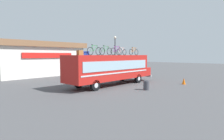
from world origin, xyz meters
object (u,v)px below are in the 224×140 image
object	(u,v)px
rooftop_bicycle_4	(121,52)
street_lamp	(115,51)
rooftop_bicycle_3	(117,51)
bus	(111,68)
traffic_cone	(184,81)
rooftop_bicycle_5	(134,52)
luggage_bag_2	(85,53)
rooftop_bicycle_1	(94,51)
luggage_bag_1	(80,53)
rooftop_bicycle_2	(106,51)
trash_bin	(146,85)

from	to	relation	value
rooftop_bicycle_4	street_lamp	distance (m)	5.85
rooftop_bicycle_3	street_lamp	world-z (taller)	street_lamp
bus	traffic_cone	distance (m)	7.69
bus	rooftop_bicycle_5	distance (m)	3.95
luggage_bag_2	traffic_cone	bearing A→B (deg)	-32.92
rooftop_bicycle_1	rooftop_bicycle_3	bearing A→B (deg)	-0.09
traffic_cone	luggage_bag_1	bearing A→B (deg)	151.74
luggage_bag_2	street_lamp	size ratio (longest dim) A/B	0.13
rooftop_bicycle_5	street_lamp	world-z (taller)	street_lamp
luggage_bag_1	rooftop_bicycle_2	size ratio (longest dim) A/B	0.28
rooftop_bicycle_1	rooftop_bicycle_4	distance (m)	4.63
luggage_bag_1	rooftop_bicycle_3	bearing A→B (deg)	-1.50
luggage_bag_1	trash_bin	size ratio (longest dim) A/B	0.59
rooftop_bicycle_5	luggage_bag_2	bearing A→B (deg)	176.25
bus	luggage_bag_1	distance (m)	4.32
luggage_bag_2	trash_bin	size ratio (longest dim) A/B	0.93
luggage_bag_2	rooftop_bicycle_4	distance (m)	5.23
rooftop_bicycle_5	trash_bin	distance (m)	6.10
luggage_bag_2	rooftop_bicycle_2	world-z (taller)	rooftop_bicycle_2
luggage_bag_1	bus	bearing A→B (deg)	2.90
bus	street_lamp	bearing A→B (deg)	38.48
rooftop_bicycle_4	street_lamp	world-z (taller)	street_lamp
luggage_bag_1	rooftop_bicycle_3	world-z (taller)	rooftop_bicycle_3
bus	trash_bin	bearing A→B (deg)	-89.32
luggage_bag_1	traffic_cone	xyz separation A→B (m)	(9.45, -5.08, -2.89)
rooftop_bicycle_5	trash_bin	xyz separation A→B (m)	(-3.55, -3.95, -3.00)
trash_bin	traffic_cone	world-z (taller)	trash_bin
luggage_bag_1	luggage_bag_2	distance (m)	1.00
traffic_cone	street_lamp	xyz separation A→B (m)	(0.54, 10.00, 3.26)
rooftop_bicycle_2	trash_bin	xyz separation A→B (m)	(1.06, -3.88, -3.01)
bus	rooftop_bicycle_1	bearing A→B (deg)	-172.81
trash_bin	traffic_cone	bearing A→B (deg)	-12.18
rooftop_bicycle_5	luggage_bag_1	bearing A→B (deg)	-179.84
rooftop_bicycle_4	trash_bin	bearing A→B (deg)	-114.07
trash_bin	rooftop_bicycle_4	bearing A→B (deg)	65.93
luggage_bag_1	street_lamp	size ratio (longest dim) A/B	0.08
bus	rooftop_bicycle_5	bearing A→B (deg)	-2.94
trash_bin	bus	bearing A→B (deg)	90.68
rooftop_bicycle_2	traffic_cone	bearing A→B (deg)	-38.17
rooftop_bicycle_2	street_lamp	world-z (taller)	street_lamp
rooftop_bicycle_2	rooftop_bicycle_3	size ratio (longest dim) A/B	0.98
bus	luggage_bag_1	xyz separation A→B (m)	(-4.06, -0.21, 1.45)
rooftop_bicycle_3	traffic_cone	size ratio (longest dim) A/B	2.57
rooftop_bicycle_2	rooftop_bicycle_4	distance (m)	3.12
rooftop_bicycle_1	street_lamp	distance (m)	9.85
luggage_bag_1	rooftop_bicycle_1	world-z (taller)	rooftop_bicycle_1
rooftop_bicycle_2	rooftop_bicycle_5	bearing A→B (deg)	0.87
rooftop_bicycle_4	rooftop_bicycle_3	bearing A→B (deg)	-157.13
trash_bin	luggage_bag_1	bearing A→B (deg)	136.29
trash_bin	rooftop_bicycle_2	bearing A→B (deg)	105.28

